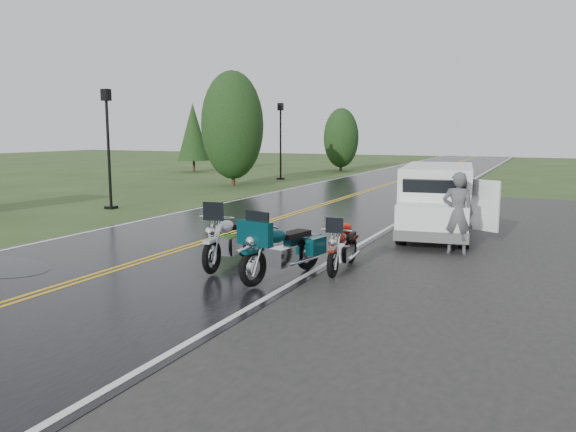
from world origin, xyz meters
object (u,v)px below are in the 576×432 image
object	(u,v)px
van_white	(402,207)
lamp_post_far_left	(281,141)
person_at_van	(458,214)
motorcycle_teal	(253,253)
motorcycle_silver	(211,242)
lamp_post_near_left	(109,149)
motorcycle_red	(333,252)

from	to	relation	value
van_white	lamp_post_far_left	distance (m)	20.41
van_white	person_at_van	distance (m)	1.54
motorcycle_teal	person_at_van	xyz separation A→B (m)	(2.89, 4.65, 0.27)
motorcycle_silver	van_white	size ratio (longest dim) A/B	0.47
person_at_van	lamp_post_far_left	size ratio (longest dim) A/B	0.42
lamp_post_near_left	lamp_post_far_left	size ratio (longest dim) A/B	0.97
motorcycle_red	motorcycle_silver	distance (m)	2.42
van_white	lamp_post_near_left	world-z (taller)	lamp_post_near_left
motorcycle_red	lamp_post_far_left	distance (m)	23.65
person_at_van	lamp_post_near_left	world-z (taller)	lamp_post_near_left
motorcycle_teal	motorcycle_silver	bearing A→B (deg)	170.97
motorcycle_red	van_white	bearing A→B (deg)	80.15
motorcycle_teal	motorcycle_silver	world-z (taller)	motorcycle_silver
lamp_post_near_left	van_white	bearing A→B (deg)	-10.63
van_white	lamp_post_near_left	size ratio (longest dim) A/B	1.13
van_white	lamp_post_far_left	bearing A→B (deg)	116.90
van_white	person_at_van	bearing A→B (deg)	-28.43
motorcycle_red	motorcycle_silver	xyz separation A→B (m)	(-2.30, -0.75, 0.12)
motorcycle_teal	lamp_post_near_left	world-z (taller)	lamp_post_near_left
van_white	person_at_van	size ratio (longest dim) A/B	2.61
lamp_post_far_left	person_at_van	bearing A→B (deg)	-52.90
motorcycle_teal	person_at_van	world-z (taller)	person_at_van
motorcycle_red	person_at_van	xyz separation A→B (m)	(1.79, 3.44, 0.39)
motorcycle_teal	lamp_post_far_left	distance (m)	24.22
motorcycle_silver	lamp_post_far_left	bearing A→B (deg)	105.54
lamp_post_near_left	motorcycle_red	bearing A→B (deg)	-28.66
motorcycle_silver	lamp_post_near_left	xyz separation A→B (m)	(-9.00, 6.92, 1.54)
lamp_post_near_left	motorcycle_silver	bearing A→B (deg)	-37.56
motorcycle_red	lamp_post_near_left	distance (m)	12.98
motorcycle_teal	lamp_post_far_left	world-z (taller)	lamp_post_far_left
van_white	lamp_post_near_left	bearing A→B (deg)	161.50
motorcycle_red	motorcycle_teal	bearing A→B (deg)	-137.09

